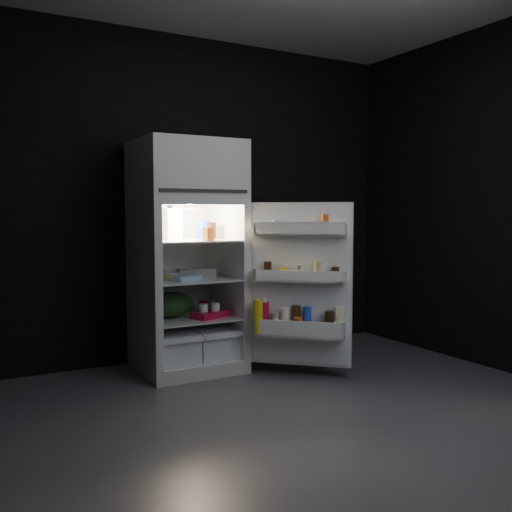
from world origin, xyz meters
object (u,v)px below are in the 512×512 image
refrigerator (186,248)px  fridge_door (300,287)px  milk_jug (170,224)px  yogurt_tray (210,314)px  egg_carton (196,273)px

refrigerator → fridge_door: refrigerator is taller
milk_jug → yogurt_tray: bearing=-53.4°
milk_jug → yogurt_tray: (0.24, -0.20, -0.69)m
refrigerator → milk_jug: bearing=165.3°
yogurt_tray → fridge_door: bearing=-62.5°
fridge_door → milk_jug: size_ratio=5.08×
refrigerator → fridge_door: bearing=-44.2°
egg_carton → yogurt_tray: egg_carton is taller
fridge_door → egg_carton: fridge_door is taller
yogurt_tray → refrigerator: bearing=105.1°
refrigerator → milk_jug: refrigerator is taller
egg_carton → yogurt_tray: size_ratio=1.05×
milk_jug → egg_carton: milk_jug is taller
egg_carton → yogurt_tray: 0.34m
fridge_door → yogurt_tray: size_ratio=4.28×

